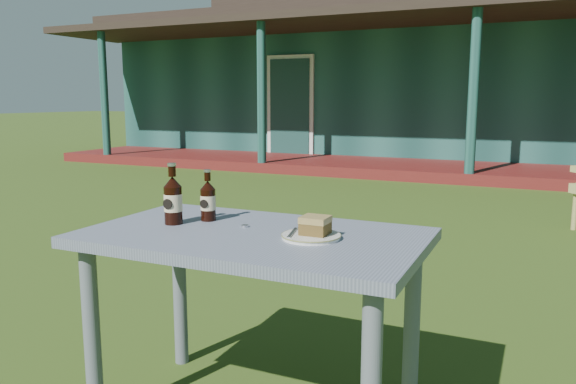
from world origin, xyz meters
The scene contains 9 objects.
ground centered at (0.00, 0.00, 0.00)m, with size 80.00×80.00×0.00m, color #334916.
pavilion centered at (0.00, 9.39, 1.61)m, with size 15.80×8.30×3.45m.
cafe_table centered at (0.00, -1.60, 0.62)m, with size 1.20×0.70×0.72m.
plate centered at (0.22, -1.60, 0.73)m, with size 0.20×0.20×0.01m.
cake_slice centered at (0.23, -1.59, 0.77)m, with size 0.09×0.09×0.06m.
fork centered at (0.16, -1.61, 0.74)m, with size 0.01×0.14×0.00m, color silver.
cola_bottle_near centered at (-0.25, -1.50, 0.80)m, with size 0.06×0.06×0.20m.
cola_bottle_far centered at (-0.34, -1.60, 0.81)m, with size 0.07×0.07×0.23m.
bottle_cap centered at (-0.07, -1.54, 0.72)m, with size 0.03×0.03×0.01m, color silver.
Camera 1 is at (0.92, -3.32, 1.19)m, focal length 35.00 mm.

